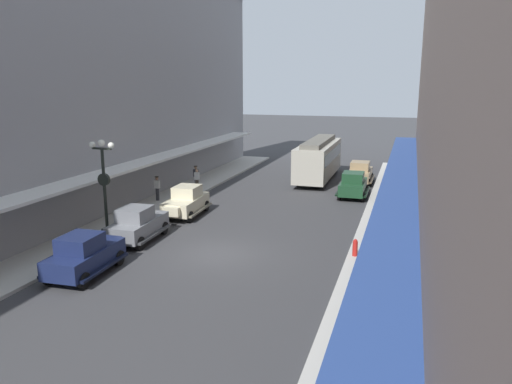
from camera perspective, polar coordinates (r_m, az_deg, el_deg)
The scene contains 18 objects.
ground_plane at distance 24.13m, azimuth -4.30°, elevation -7.16°, with size 200.00×200.00×0.00m, color #38383A.
sidewalk_left at distance 27.65m, azimuth -18.97°, elevation -5.07°, with size 3.00×60.00×0.15m, color #B7B5AD.
sidewalk_right at distance 22.58m, azimuth 13.90°, elevation -8.72°, with size 3.00×60.00×0.15m, color #B7B5AD.
building_row_left at distance 28.18m, azimuth -24.84°, elevation 12.51°, with size 4.30×60.00×17.31m.
building_row_right at distance 21.27m, azimuth 23.21°, elevation 18.02°, with size 4.30×60.00×21.03m.
parked_car_0 at distance 22.54m, azimuth -19.25°, elevation -6.76°, with size 2.29×4.31×1.84m.
parked_car_1 at distance 26.50m, azimuth -13.52°, elevation -3.52°, with size 2.28×4.31×1.84m.
parked_car_2 at distance 36.21m, azimuth 11.18°, elevation 0.90°, with size 2.18×4.27×1.84m.
parked_car_3 at distance 41.17m, azimuth 11.95°, elevation 2.26°, with size 2.14×4.26×1.84m.
parked_car_4 at distance 30.88m, azimuth -8.10°, elevation -1.01°, with size 2.31×4.32×1.84m.
streetcar at distance 42.02m, azimuth 7.22°, elevation 3.97°, with size 2.58×9.61×3.46m.
lamp_post_with_clock at distance 26.53m, azimuth -17.14°, elevation 0.83°, with size 1.42×0.44×5.16m.
fire_hydrant at distance 23.71m, azimuth 11.39°, elevation -6.30°, with size 0.24×0.24×0.82m.
pedestrian_0 at distance 38.41m, azimuth -6.97°, elevation 1.82°, with size 0.36×0.28×1.67m.
pedestrian_1 at distance 17.84m, azimuth 11.84°, elevation -11.25°, with size 0.36×0.28×1.67m.
pedestrian_2 at distance 34.56m, azimuth -11.35°, elevation 0.45°, with size 0.36×0.28×1.67m.
pedestrian_3 at distance 23.38m, azimuth 12.97°, elevation -5.55°, with size 0.36×0.24×1.64m.
pedestrian_4 at distance 37.10m, azimuth -6.84°, elevation 1.40°, with size 0.36×0.24×1.64m.
Camera 1 is at (8.49, -21.06, 8.15)m, focal length 34.59 mm.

